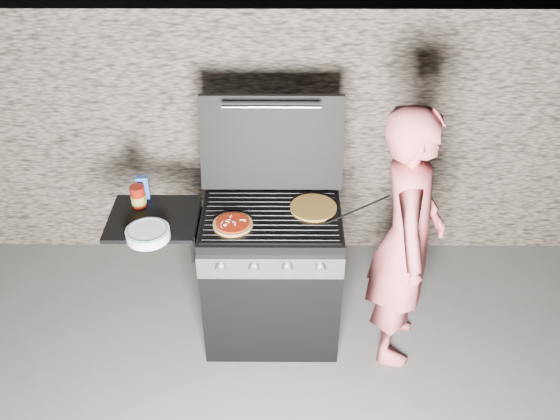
{
  "coord_description": "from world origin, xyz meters",
  "views": [
    {
      "loc": [
        0.06,
        -2.85,
        2.98
      ],
      "look_at": [
        0.05,
        0.0,
        0.95
      ],
      "focal_mm": 40.0,
      "sensor_mm": 36.0,
      "label": 1
    }
  ],
  "objects_px": {
    "gas_grill": "(231,276)",
    "pizza_topped": "(233,224)",
    "sauce_jar": "(138,196)",
    "person": "(406,239)"
  },
  "relations": [
    {
      "from": "pizza_topped",
      "to": "person",
      "type": "distance_m",
      "value": 0.97
    },
    {
      "from": "pizza_topped",
      "to": "person",
      "type": "relative_size",
      "value": 0.13
    },
    {
      "from": "gas_grill",
      "to": "pizza_topped",
      "type": "bearing_deg",
      "value": -66.77
    },
    {
      "from": "sauce_jar",
      "to": "person",
      "type": "bearing_deg",
      "value": -7.79
    },
    {
      "from": "gas_grill",
      "to": "sauce_jar",
      "type": "xyz_separation_m",
      "value": [
        -0.52,
        0.11,
        0.51
      ]
    },
    {
      "from": "gas_grill",
      "to": "pizza_topped",
      "type": "distance_m",
      "value": 0.48
    },
    {
      "from": "gas_grill",
      "to": "person",
      "type": "distance_m",
      "value": 1.08
    },
    {
      "from": "gas_grill",
      "to": "person",
      "type": "xyz_separation_m",
      "value": [
        1.01,
        -0.1,
        0.37
      ]
    },
    {
      "from": "gas_grill",
      "to": "person",
      "type": "relative_size",
      "value": 0.82
    },
    {
      "from": "pizza_topped",
      "to": "person",
      "type": "xyz_separation_m",
      "value": [
        0.97,
        -0.01,
        -0.1
      ]
    }
  ]
}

